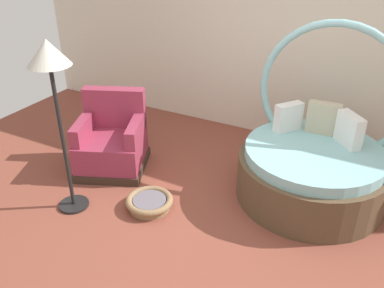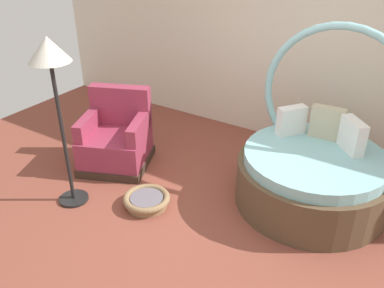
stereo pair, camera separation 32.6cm
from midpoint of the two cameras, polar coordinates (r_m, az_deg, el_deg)
The scene contains 6 objects.
ground_plane at distance 4.25m, azimuth 3.88°, elevation -11.39°, with size 8.00×8.00×0.02m, color brown.
back_wall at distance 5.55m, azimuth 16.36°, elevation 14.05°, with size 8.00×0.12×2.85m, color silver.
round_daybed at distance 4.60m, azimuth 18.74°, elevation -3.31°, with size 1.60×1.60×1.87m.
red_armchair at distance 5.14m, azimuth -8.76°, elevation 0.59°, with size 1.05×1.05×0.94m.
pet_basket at distance 4.46m, azimuth -4.27°, elevation -7.89°, with size 0.51×0.51×0.13m.
floor_lamp at distance 4.03m, azimuth -16.91°, elevation 10.27°, with size 0.40×0.40×1.82m.
Camera 2 is at (1.65, -2.80, 2.73)m, focal length 38.10 mm.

